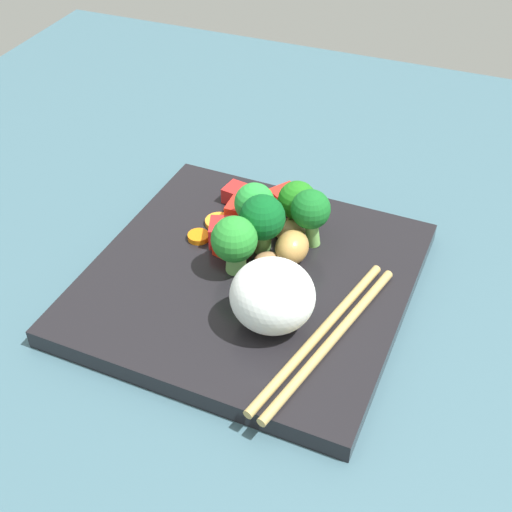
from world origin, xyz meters
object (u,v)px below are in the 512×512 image
Objects in this scene: carrot_slice_2 at (198,237)px; chopstick_pair at (326,337)px; broccoli_floret_0 at (311,211)px; square_plate at (250,281)px; rice_mound at (272,296)px.

carrot_slice_2 is 0.11× the size of chopstick_pair.
square_plate is at bearing -30.82° from broccoli_floret_0.
broccoli_floret_0 is at bearing 107.57° from carrot_slice_2.
chopstick_pair is (11.67, 5.35, -3.58)cm from broccoli_floret_0.
broccoli_floret_0 reaches higher than square_plate.
broccoli_floret_0 is at bearing 149.18° from square_plate.
broccoli_floret_0 reaches higher than carrot_slice_2.
chopstick_pair is (8.39, 15.71, 0.12)cm from carrot_slice_2.
square_plate is 7.96cm from rice_mound.
carrot_slice_2 is (-2.95, -6.64, 1.21)cm from square_plate.
broccoli_floret_0 is 13.33cm from chopstick_pair.
broccoli_floret_0 is 2.90× the size of carrot_slice_2.
rice_mound is 5.64cm from chopstick_pair.
rice_mound is at bearing 2.53° from broccoli_floret_0.
square_plate is 4.01× the size of rice_mound.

